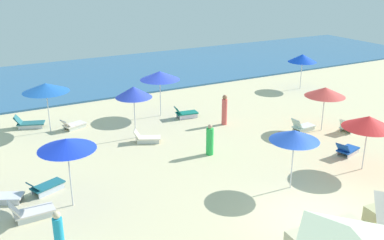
{
  "coord_description": "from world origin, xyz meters",
  "views": [
    {
      "loc": [
        -10.07,
        -9.35,
        8.31
      ],
      "look_at": [
        -0.57,
        8.16,
        1.19
      ],
      "focal_mm": 41.23,
      "sensor_mm": 36.0,
      "label": 1
    }
  ],
  "objects_px": {
    "umbrella_7": "(303,58)",
    "umbrella_8": "(134,92)",
    "lounge_chair_1_1": "(46,186)",
    "beachgoer_2": "(224,110)",
    "lounge_chair_2_1": "(29,123)",
    "umbrella_5": "(160,75)",
    "lounge_chair_2_0": "(73,125)",
    "lounge_chair_5_0": "(185,113)",
    "lounge_chair_4_1": "(349,126)",
    "lounge_chair_6_1": "(4,196)",
    "umbrella_2": "(46,88)",
    "umbrella_3": "(295,135)",
    "beach_ball_0": "(280,134)",
    "lounge_chair_0_0": "(347,150)",
    "umbrella_4": "(325,92)",
    "lounge_chair_4_0": "(302,126)",
    "beachgoer_0": "(59,235)",
    "umbrella_1": "(67,144)",
    "lounge_chair_8_0": "(146,138)",
    "lounge_chair_1_0": "(30,212)",
    "umbrella_0": "(369,122)",
    "beachgoer_1": "(210,141)"
  },
  "relations": [
    {
      "from": "lounge_chair_0_0",
      "to": "lounge_chair_4_0",
      "type": "distance_m",
      "value": 3.31
    },
    {
      "from": "lounge_chair_5_0",
      "to": "beachgoer_2",
      "type": "height_order",
      "value": "beachgoer_2"
    },
    {
      "from": "umbrella_1",
      "to": "lounge_chair_6_1",
      "type": "distance_m",
      "value": 3.4
    },
    {
      "from": "lounge_chair_4_0",
      "to": "lounge_chair_5_0",
      "type": "distance_m",
      "value": 6.5
    },
    {
      "from": "beach_ball_0",
      "to": "lounge_chair_6_1",
      "type": "bearing_deg",
      "value": -178.98
    },
    {
      "from": "lounge_chair_0_0",
      "to": "lounge_chair_5_0",
      "type": "relative_size",
      "value": 1.01
    },
    {
      "from": "lounge_chair_4_1",
      "to": "beachgoer_1",
      "type": "distance_m",
      "value": 8.03
    },
    {
      "from": "lounge_chair_1_0",
      "to": "umbrella_8",
      "type": "distance_m",
      "value": 8.2
    },
    {
      "from": "lounge_chair_2_0",
      "to": "umbrella_2",
      "type": "bearing_deg",
      "value": 62.73
    },
    {
      "from": "lounge_chair_5_0",
      "to": "lounge_chair_1_1",
      "type": "bearing_deg",
      "value": 127.67
    },
    {
      "from": "lounge_chair_2_0",
      "to": "beachgoer_0",
      "type": "bearing_deg",
      "value": 144.89
    },
    {
      "from": "umbrella_3",
      "to": "lounge_chair_4_0",
      "type": "xyz_separation_m",
      "value": [
        4.62,
        4.5,
        -1.93
      ]
    },
    {
      "from": "umbrella_0",
      "to": "umbrella_3",
      "type": "relative_size",
      "value": 1.0
    },
    {
      "from": "lounge_chair_1_0",
      "to": "lounge_chair_0_0",
      "type": "bearing_deg",
      "value": -97.11
    },
    {
      "from": "umbrella_3",
      "to": "lounge_chair_6_1",
      "type": "xyz_separation_m",
      "value": [
        -10.01,
        4.17,
        -1.95
      ]
    },
    {
      "from": "lounge_chair_1_0",
      "to": "umbrella_2",
      "type": "xyz_separation_m",
      "value": [
        2.35,
        8.19,
        2.11
      ]
    },
    {
      "from": "umbrella_7",
      "to": "lounge_chair_2_0",
      "type": "bearing_deg",
      "value": -178.8
    },
    {
      "from": "lounge_chair_5_0",
      "to": "umbrella_7",
      "type": "height_order",
      "value": "umbrella_7"
    },
    {
      "from": "lounge_chair_1_1",
      "to": "beachgoer_2",
      "type": "distance_m",
      "value": 10.57
    },
    {
      "from": "lounge_chair_2_0",
      "to": "umbrella_4",
      "type": "xyz_separation_m",
      "value": [
        11.45,
        -6.44,
        1.86
      ]
    },
    {
      "from": "lounge_chair_5_0",
      "to": "umbrella_8",
      "type": "distance_m",
      "value": 4.46
    },
    {
      "from": "umbrella_8",
      "to": "beach_ball_0",
      "type": "height_order",
      "value": "umbrella_8"
    },
    {
      "from": "umbrella_2",
      "to": "beach_ball_0",
      "type": "bearing_deg",
      "value": -32.21
    },
    {
      "from": "lounge_chair_1_1",
      "to": "lounge_chair_2_1",
      "type": "distance_m",
      "value": 7.72
    },
    {
      "from": "umbrella_0",
      "to": "umbrella_2",
      "type": "distance_m",
      "value": 15.34
    },
    {
      "from": "lounge_chair_1_1",
      "to": "umbrella_2",
      "type": "xyz_separation_m",
      "value": [
        1.52,
        6.56,
        2.12
      ]
    },
    {
      "from": "beachgoer_2",
      "to": "lounge_chair_5_0",
      "type": "bearing_deg",
      "value": 175.89
    },
    {
      "from": "lounge_chair_2_1",
      "to": "lounge_chair_5_0",
      "type": "bearing_deg",
      "value": -88.16
    },
    {
      "from": "umbrella_3",
      "to": "beachgoer_0",
      "type": "height_order",
      "value": "umbrella_3"
    },
    {
      "from": "lounge_chair_0_0",
      "to": "lounge_chair_6_1",
      "type": "height_order",
      "value": "lounge_chair_0_0"
    },
    {
      "from": "lounge_chair_1_1",
      "to": "lounge_chair_2_0",
      "type": "height_order",
      "value": "lounge_chair_1_1"
    },
    {
      "from": "umbrella_2",
      "to": "umbrella_8",
      "type": "bearing_deg",
      "value": -39.47
    },
    {
      "from": "umbrella_1",
      "to": "lounge_chair_1_1",
      "type": "relative_size",
      "value": 1.77
    },
    {
      "from": "lounge_chair_2_1",
      "to": "beachgoer_2",
      "type": "distance_m",
      "value": 10.5
    },
    {
      "from": "beachgoer_0",
      "to": "lounge_chair_8_0",
      "type": "bearing_deg",
      "value": 47.96
    },
    {
      "from": "lounge_chair_0_0",
      "to": "umbrella_5",
      "type": "distance_m",
      "value": 10.68
    },
    {
      "from": "umbrella_5",
      "to": "beachgoer_2",
      "type": "relative_size",
      "value": 1.57
    },
    {
      "from": "lounge_chair_2_0",
      "to": "lounge_chair_2_1",
      "type": "relative_size",
      "value": 0.86
    },
    {
      "from": "lounge_chair_4_1",
      "to": "lounge_chair_6_1",
      "type": "xyz_separation_m",
      "value": [
        -16.82,
        0.81,
        -0.01
      ]
    },
    {
      "from": "lounge_chair_5_0",
      "to": "beachgoer_0",
      "type": "distance_m",
      "value": 13.05
    },
    {
      "from": "lounge_chair_2_1",
      "to": "umbrella_3",
      "type": "relative_size",
      "value": 0.68
    },
    {
      "from": "umbrella_4",
      "to": "umbrella_0",
      "type": "bearing_deg",
      "value": -112.9
    },
    {
      "from": "umbrella_2",
      "to": "beachgoer_2",
      "type": "distance_m",
      "value": 9.35
    },
    {
      "from": "lounge_chair_1_0",
      "to": "lounge_chair_6_1",
      "type": "xyz_separation_m",
      "value": [
        -0.68,
        1.63,
        -0.03
      ]
    },
    {
      "from": "umbrella_0",
      "to": "umbrella_4",
      "type": "distance_m",
      "value": 4.68
    },
    {
      "from": "umbrella_7",
      "to": "umbrella_8",
      "type": "xyz_separation_m",
      "value": [
        -13.54,
        -3.12,
        0.23
      ]
    },
    {
      "from": "umbrella_1",
      "to": "lounge_chair_1_0",
      "type": "xyz_separation_m",
      "value": [
        -1.49,
        -0.18,
        -2.15
      ]
    },
    {
      "from": "umbrella_1",
      "to": "umbrella_4",
      "type": "relative_size",
      "value": 1.12
    },
    {
      "from": "lounge_chair_0_0",
      "to": "beachgoer_2",
      "type": "bearing_deg",
      "value": 9.14
    },
    {
      "from": "umbrella_3",
      "to": "umbrella_7",
      "type": "height_order",
      "value": "umbrella_7"
    }
  ]
}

